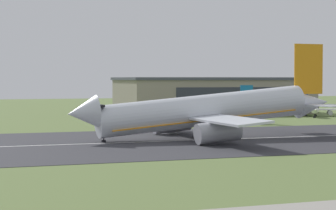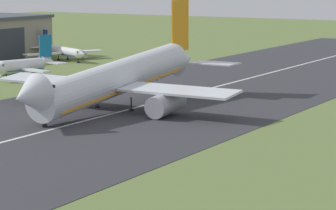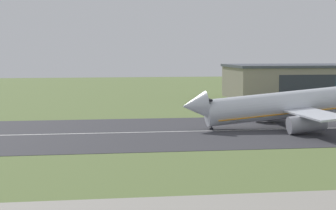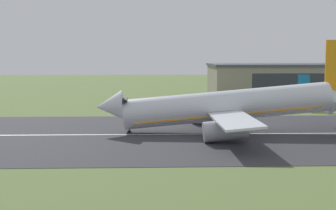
% 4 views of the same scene
% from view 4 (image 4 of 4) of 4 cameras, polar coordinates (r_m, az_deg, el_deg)
% --- Properties ---
extents(runway_strip, '(395.70, 54.67, 0.06)m').
position_cam_4_polar(runway_strip, '(94.23, -6.21, -3.62)').
color(runway_strip, '#333338').
rests_on(runway_strip, ground_plane).
extents(runway_centreline, '(356.13, 0.70, 0.01)m').
position_cam_4_polar(runway_centreline, '(94.22, -6.21, -3.60)').
color(runway_centreline, silver).
rests_on(runway_centreline, runway_strip).
extents(hangar_building, '(64.75, 30.18, 12.23)m').
position_cam_4_polar(hangar_building, '(190.60, 14.92, 3.05)').
color(hangar_building, gray).
rests_on(hangar_building, ground_plane).
extents(airplane_landing, '(55.61, 48.16, 18.98)m').
position_cam_4_polar(airplane_landing, '(96.87, 7.37, -0.18)').
color(airplane_landing, silver).
rests_on(airplane_landing, ground_plane).
extents(airplane_parked_east, '(18.27, 20.52, 10.07)m').
position_cam_4_polar(airplane_parked_east, '(142.52, 13.62, 0.85)').
color(airplane_parked_east, silver).
rests_on(airplane_parked_east, ground_plane).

